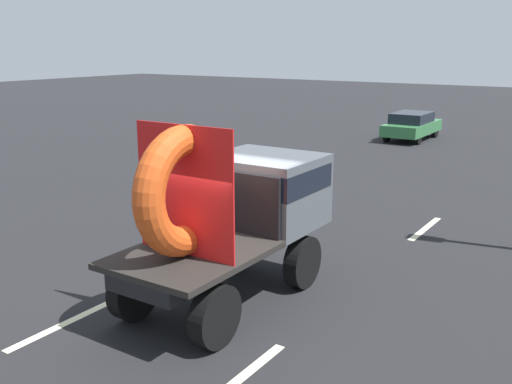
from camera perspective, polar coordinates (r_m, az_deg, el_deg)
name	(u,v)px	position (r m, az deg, el deg)	size (l,w,h in m)	color
ground_plane	(208,298)	(10.82, -4.69, -10.26)	(120.00, 120.00, 0.00)	black
flatbed_truck	(239,206)	(10.47, -1.65, -1.39)	(2.02, 4.37, 3.29)	black
distant_sedan	(412,125)	(29.22, 14.97, 6.34)	(1.72, 4.01, 1.31)	black
lane_dash_left_near	(69,321)	(10.41, -17.79, -11.95)	(2.39, 0.16, 0.01)	beige
lane_dash_left_far	(306,209)	(16.37, 4.87, -1.67)	(2.31, 0.16, 0.01)	beige
lane_dash_right_far	(425,229)	(15.21, 16.19, -3.45)	(2.18, 0.16, 0.01)	beige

